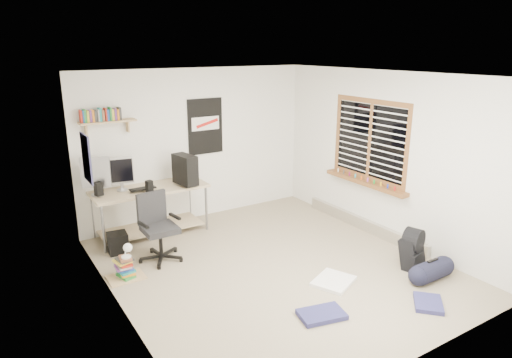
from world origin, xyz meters
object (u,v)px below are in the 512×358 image
desk (151,211)px  book_stack (125,267)px  backpack (412,253)px  office_chair (160,226)px  duffel_bag (432,270)px

desk → book_stack: 1.45m
backpack → book_stack: size_ratio=1.07×
book_stack → office_chair: bearing=23.7°
backpack → office_chair: bearing=127.0°
duffel_bag → book_stack: 3.85m
desk → office_chair: bearing=-82.6°
office_chair → book_stack: size_ratio=2.25×
desk → backpack: bearing=-29.8°
desk → office_chair: (-0.20, -0.95, 0.12)m
backpack → duffel_bag: 0.37m
backpack → duffel_bag: size_ratio=0.89×
duffel_bag → book_stack: size_ratio=1.21×
office_chair → duffel_bag: office_chair is taller
backpack → book_stack: bearing=135.3°
office_chair → desk: bearing=69.8°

